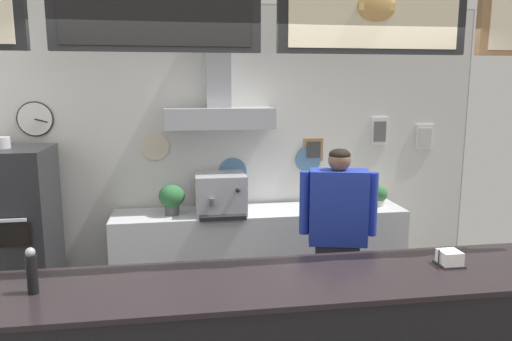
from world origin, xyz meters
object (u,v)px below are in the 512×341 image
espresso_machine (220,194)px  pepper_grinder (32,271)px  potted_thyme (378,195)px  potted_oregano (172,197)px  napkin_holder (450,259)px  shop_worker (337,246)px  pizza_oven (10,237)px

espresso_machine → pepper_grinder: size_ratio=2.13×
potted_thyme → pepper_grinder: (-2.79, -2.06, 0.16)m
potted_oregano → napkin_holder: 2.63m
shop_worker → napkin_holder: bearing=124.6°
pepper_grinder → espresso_machine: bearing=60.6°
espresso_machine → napkin_holder: size_ratio=3.53×
shop_worker → espresso_machine: size_ratio=3.14×
shop_worker → pepper_grinder: size_ratio=6.70×
pizza_oven → pepper_grinder: 2.12m
pizza_oven → shop_worker: bearing=-18.3°
pizza_oven → napkin_holder: pizza_oven is taller
espresso_machine → potted_oregano: 0.47m
potted_oregano → napkin_holder: potted_oregano is taller
pizza_oven → pepper_grinder: bearing=-68.7°
napkin_holder → pizza_oven: bearing=148.8°
shop_worker → pizza_oven: bearing=-4.5°
napkin_holder → espresso_machine: bearing=121.4°
espresso_machine → napkin_holder: (1.23, -2.01, 0.00)m
potted_thyme → pepper_grinder: 3.48m
potted_oregano → pepper_grinder: size_ratio=1.19×
shop_worker → potted_oregano: shop_worker is taller
espresso_machine → pepper_grinder: bearing=-119.4°
shop_worker → espresso_machine: (-0.85, 1.02, 0.23)m
pizza_oven → potted_oregano: bearing=4.0°
potted_thyme → potted_oregano: 2.10m
pizza_oven → shop_worker: 2.91m
pizza_oven → potted_thyme: bearing=2.0°
pizza_oven → espresso_machine: size_ratio=3.22×
shop_worker → potted_oregano: (-1.32, 1.01, 0.21)m
shop_worker → potted_thyme: size_ratio=7.88×
pepper_grinder → potted_thyme: bearing=36.5°
shop_worker → espresso_machine: 1.35m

